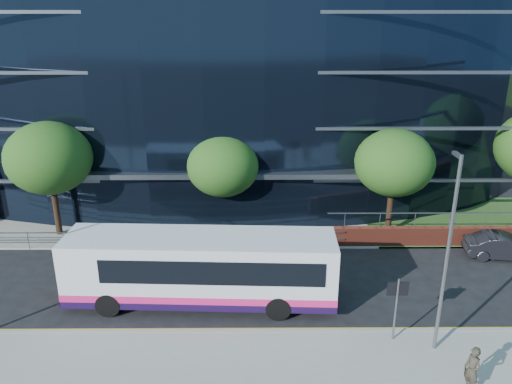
{
  "coord_description": "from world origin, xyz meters",
  "views": [
    {
      "loc": [
        -1.22,
        -18.77,
        12.79
      ],
      "look_at": [
        -1.05,
        8.0,
        3.12
      ],
      "focal_mm": 35.0,
      "sensor_mm": 36.0,
      "label": 1
    }
  ],
  "objects_px": {
    "tree_far_c": "(394,163)",
    "city_bus": "(203,268)",
    "tree_dist_e": "(468,87)",
    "parked_car": "(505,247)",
    "street_sign": "(397,296)",
    "streetlight_east": "(448,251)",
    "tree_far_a": "(49,158)",
    "pedestrian_b": "(472,370)",
    "tree_far_b": "(223,166)"
  },
  "relations": [
    {
      "from": "pedestrian_b",
      "to": "tree_far_b",
      "type": "bearing_deg",
      "value": -165.85
    },
    {
      "from": "streetlight_east",
      "to": "pedestrian_b",
      "type": "relative_size",
      "value": 4.44
    },
    {
      "from": "street_sign",
      "to": "tree_far_b",
      "type": "distance_m",
      "value": 13.54
    },
    {
      "from": "tree_far_c",
      "to": "city_bus",
      "type": "xyz_separation_m",
      "value": [
        -10.51,
        -7.52,
        -2.77
      ]
    },
    {
      "from": "tree_far_c",
      "to": "city_bus",
      "type": "distance_m",
      "value": 13.22
    },
    {
      "from": "tree_far_b",
      "to": "pedestrian_b",
      "type": "relative_size",
      "value": 3.36
    },
    {
      "from": "street_sign",
      "to": "parked_car",
      "type": "height_order",
      "value": "street_sign"
    },
    {
      "from": "parked_car",
      "to": "city_bus",
      "type": "bearing_deg",
      "value": 112.37
    },
    {
      "from": "tree_far_a",
      "to": "city_bus",
      "type": "xyz_separation_m",
      "value": [
        9.49,
        -7.52,
        -3.09
      ]
    },
    {
      "from": "street_sign",
      "to": "streetlight_east",
      "type": "relative_size",
      "value": 0.35
    },
    {
      "from": "tree_far_a",
      "to": "tree_dist_e",
      "type": "distance_m",
      "value": 48.27
    },
    {
      "from": "street_sign",
      "to": "pedestrian_b",
      "type": "distance_m",
      "value": 3.73
    },
    {
      "from": "tree_dist_e",
      "to": "parked_car",
      "type": "bearing_deg",
      "value": -108.48
    },
    {
      "from": "tree_far_a",
      "to": "city_bus",
      "type": "distance_m",
      "value": 12.5
    },
    {
      "from": "tree_far_a",
      "to": "streetlight_east",
      "type": "bearing_deg",
      "value": -30.46
    },
    {
      "from": "tree_dist_e",
      "to": "city_bus",
      "type": "relative_size",
      "value": 0.52
    },
    {
      "from": "tree_dist_e",
      "to": "parked_car",
      "type": "xyz_separation_m",
      "value": [
        -11.42,
        -34.18,
        -3.85
      ]
    },
    {
      "from": "tree_far_c",
      "to": "city_bus",
      "type": "bearing_deg",
      "value": -144.41
    },
    {
      "from": "tree_dist_e",
      "to": "pedestrian_b",
      "type": "bearing_deg",
      "value": -111.53
    },
    {
      "from": "street_sign",
      "to": "tree_far_c",
      "type": "distance_m",
      "value": 11.14
    },
    {
      "from": "city_bus",
      "to": "tree_dist_e",
      "type": "bearing_deg",
      "value": 56.92
    },
    {
      "from": "pedestrian_b",
      "to": "parked_car",
      "type": "bearing_deg",
      "value": 129.84
    },
    {
      "from": "tree_far_a",
      "to": "parked_car",
      "type": "bearing_deg",
      "value": -7.08
    },
    {
      "from": "tree_far_b",
      "to": "tree_dist_e",
      "type": "distance_m",
      "value": 40.74
    },
    {
      "from": "tree_far_b",
      "to": "tree_far_c",
      "type": "xyz_separation_m",
      "value": [
        10.0,
        -0.5,
        0.33
      ]
    },
    {
      "from": "streetlight_east",
      "to": "city_bus",
      "type": "distance_m",
      "value": 10.53
    },
    {
      "from": "tree_far_a",
      "to": "pedestrian_b",
      "type": "relative_size",
      "value": 3.87
    },
    {
      "from": "tree_far_c",
      "to": "city_bus",
      "type": "height_order",
      "value": "tree_far_c"
    },
    {
      "from": "tree_far_a",
      "to": "parked_car",
      "type": "xyz_separation_m",
      "value": [
        25.58,
        -3.18,
        -4.17
      ]
    },
    {
      "from": "street_sign",
      "to": "tree_dist_e",
      "type": "bearing_deg",
      "value": 64.88
    },
    {
      "from": "parked_car",
      "to": "tree_far_a",
      "type": "bearing_deg",
      "value": 90.18
    },
    {
      "from": "streetlight_east",
      "to": "city_bus",
      "type": "bearing_deg",
      "value": 159.0
    },
    {
      "from": "tree_far_a",
      "to": "tree_far_c",
      "type": "relative_size",
      "value": 1.07
    },
    {
      "from": "tree_far_b",
      "to": "city_bus",
      "type": "xyz_separation_m",
      "value": [
        -0.51,
        -8.02,
        -2.44
      ]
    },
    {
      "from": "city_bus",
      "to": "tree_far_c",
      "type": "bearing_deg",
      "value": 38.04
    },
    {
      "from": "pedestrian_b",
      "to": "tree_dist_e",
      "type": "bearing_deg",
      "value": 138.94
    },
    {
      "from": "street_sign",
      "to": "tree_far_a",
      "type": "relative_size",
      "value": 0.4
    },
    {
      "from": "street_sign",
      "to": "pedestrian_b",
      "type": "xyz_separation_m",
      "value": [
        1.9,
        -3.02,
        -1.1
      ]
    },
    {
      "from": "tree_far_b",
      "to": "tree_far_c",
      "type": "distance_m",
      "value": 10.02
    },
    {
      "from": "tree_far_b",
      "to": "pedestrian_b",
      "type": "distance_m",
      "value": 17.24
    },
    {
      "from": "street_sign",
      "to": "tree_dist_e",
      "type": "xyz_separation_m",
      "value": [
        19.5,
        41.59,
        2.39
      ]
    },
    {
      "from": "tree_far_a",
      "to": "pedestrian_b",
      "type": "height_order",
      "value": "tree_far_a"
    },
    {
      "from": "street_sign",
      "to": "streetlight_east",
      "type": "distance_m",
      "value": 2.8
    },
    {
      "from": "city_bus",
      "to": "pedestrian_b",
      "type": "relative_size",
      "value": 6.89
    },
    {
      "from": "pedestrian_b",
      "to": "streetlight_east",
      "type": "bearing_deg",
      "value": 169.79
    },
    {
      "from": "street_sign",
      "to": "parked_car",
      "type": "distance_m",
      "value": 11.06
    },
    {
      "from": "tree_far_a",
      "to": "tree_dist_e",
      "type": "height_order",
      "value": "tree_far_a"
    },
    {
      "from": "street_sign",
      "to": "streetlight_east",
      "type": "xyz_separation_m",
      "value": [
        1.5,
        -0.59,
        2.29
      ]
    },
    {
      "from": "street_sign",
      "to": "tree_far_a",
      "type": "height_order",
      "value": "tree_far_a"
    },
    {
      "from": "street_sign",
      "to": "tree_dist_e",
      "type": "height_order",
      "value": "tree_dist_e"
    }
  ]
}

